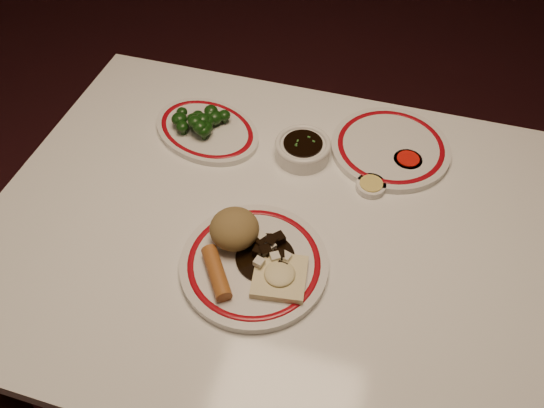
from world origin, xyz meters
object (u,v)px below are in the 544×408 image
Objects in this scene: dining_table at (280,252)px; main_plate at (254,264)px; broccoli_plate at (207,130)px; spring_roll at (216,273)px; rice_mound at (234,229)px; soy_bowl at (303,150)px; fried_wonton at (280,276)px; broccoli_pile at (200,121)px; stirfry_heap at (268,252)px.

main_plate is (-0.02, -0.11, 0.10)m from dining_table.
dining_table is at bearing -42.09° from broccoli_plate.
main_plate is 3.00× the size of spring_roll.
rice_mound reaches higher than soy_bowl.
main_plate reaches higher than broccoli_plate.
fried_wonton is 0.45m from broccoli_pile.
spring_roll is at bearing -66.35° from broccoli_plate.
spring_roll is (-0.06, -0.05, 0.02)m from main_plate.
broccoli_pile is (-0.18, 0.38, 0.01)m from spring_roll.
stirfry_heap is at bearing -51.78° from broccoli_plate.
dining_table is 11.04× the size of fried_wonton.
rice_mound reaches higher than broccoli_plate.
spring_roll is 0.34× the size of broccoli_plate.
main_plate is at bearing 157.63° from fried_wonton.
main_plate is at bearing 8.04° from spring_roll.
dining_table is 0.18m from rice_mound.
rice_mound reaches higher than fried_wonton.
main_plate reaches higher than dining_table.
fried_wonton reaches higher than main_plate.
rice_mound is 0.78× the size of soy_bowl.
stirfry_heap is at bearing 42.67° from main_plate.
main_plate is 0.06m from fried_wonton.
fried_wonton reaches higher than broccoli_plate.
main_plate is at bearing -37.47° from rice_mound.
broccoli_pile is at bearing 80.19° from spring_roll.
dining_table is 0.34m from broccoli_plate.
stirfry_heap is 0.30m from soy_bowl.
broccoli_plate is (-0.17, 0.38, -0.02)m from spring_roll.
main_plate is 2.57× the size of broccoli_pile.
rice_mound is 0.09m from spring_roll.
rice_mound is 0.84× the size of stirfry_heap.
fried_wonton is at bearing -50.66° from stirfry_heap.
stirfry_heap is (0.07, -0.02, -0.02)m from rice_mound.
stirfry_heap reaches higher than dining_table.
stirfry_heap is 0.92× the size of soy_bowl.
spring_roll is (-0.00, -0.09, -0.02)m from rice_mound.
fried_wonton is at bearing -30.06° from rice_mound.
stirfry_heap is 0.35× the size of broccoli_plate.
fried_wonton is at bearing -20.98° from spring_roll.
main_plate is 0.03m from stirfry_heap.
rice_mound is at bearing -57.26° from broccoli_pile.
broccoli_plate is at bearing 128.22° from stirfry_heap.
soy_bowl is (-0.04, 0.34, -0.01)m from fried_wonton.
stirfry_heap is at bearing -49.95° from broccoli_pile.
dining_table is 0.15m from stirfry_heap.
broccoli_plate is 0.03m from broccoli_pile.
main_plate is at bearing -55.99° from broccoli_plate.
broccoli_plate is at bearing 128.36° from fried_wonton.
fried_wonton is (0.04, -0.13, 0.12)m from dining_table.
broccoli_plate is (-0.28, 0.35, -0.02)m from fried_wonton.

